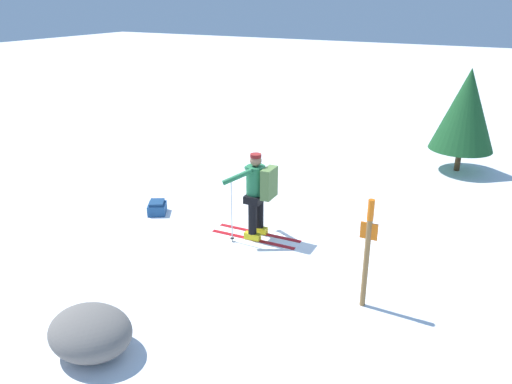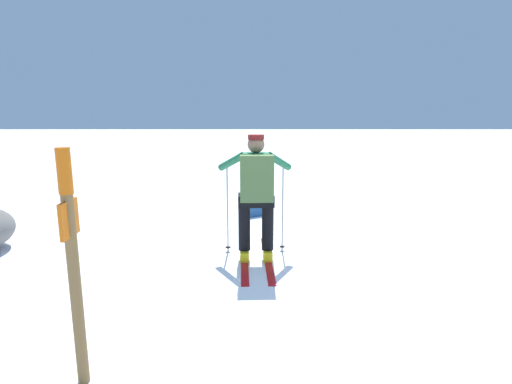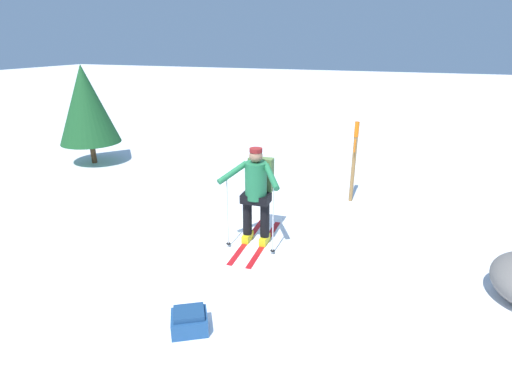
# 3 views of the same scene
# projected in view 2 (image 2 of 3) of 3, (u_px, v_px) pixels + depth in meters

# --- Properties ---
(ground_plane) EXTENTS (80.00, 80.00, 0.00)m
(ground_plane) POSITION_uv_depth(u_px,v_px,m) (299.00, 259.00, 5.15)
(ground_plane) COLOR white
(skier) EXTENTS (1.67, 0.99, 1.59)m
(skier) POSITION_uv_depth(u_px,v_px,m) (256.00, 190.00, 4.92)
(skier) COLOR red
(skier) RESTS_ON ground_plane
(dropped_backpack) EXTENTS (0.51, 0.53, 0.27)m
(dropped_backpack) POSITION_uv_depth(u_px,v_px,m) (254.00, 208.00, 7.35)
(dropped_backpack) COLOR navy
(dropped_backpack) RESTS_ON ground_plane
(trail_marker) EXTENTS (0.24, 0.09, 1.64)m
(trail_marker) POSITION_uv_depth(u_px,v_px,m) (72.00, 250.00, 2.61)
(trail_marker) COLOR olive
(trail_marker) RESTS_ON ground_plane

